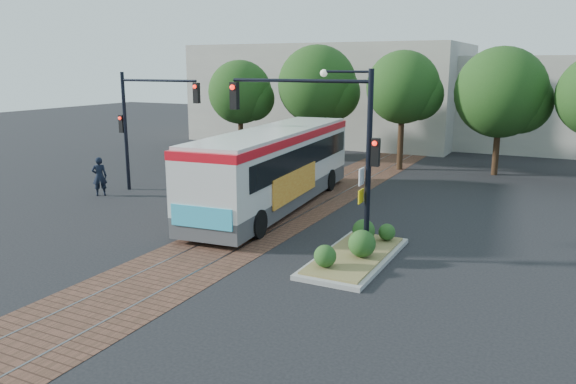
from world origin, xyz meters
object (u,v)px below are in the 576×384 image
at_px(city_bus, 275,164).
at_px(signal_pole_left, 142,116).
at_px(traffic_island, 357,250).
at_px(signal_pole_main, 333,133).
at_px(officer, 99,176).
at_px(parked_car, 282,156).

height_order(city_bus, signal_pole_left, signal_pole_left).
bearing_deg(traffic_island, signal_pole_main, 174.64).
bearing_deg(signal_pole_main, signal_pole_left, 158.55).
bearing_deg(officer, traffic_island, 123.73).
relative_size(city_bus, officer, 6.91).
bearing_deg(signal_pole_main, parked_car, 122.84).
xyz_separation_m(signal_pole_left, parked_car, (2.84, 9.74, -3.22)).
xyz_separation_m(signal_pole_main, officer, (-13.62, 3.07, -3.19)).
xyz_separation_m(traffic_island, officer, (-14.58, 3.16, 0.64)).
distance_m(traffic_island, signal_pole_left, 14.50).
relative_size(city_bus, signal_pole_left, 2.23).
bearing_deg(signal_pole_main, traffic_island, -5.36).
distance_m(traffic_island, parked_car, 17.93).
bearing_deg(signal_pole_main, officer, 167.31).
bearing_deg(city_bus, parked_car, 110.49).
height_order(traffic_island, signal_pole_left, signal_pole_left).
bearing_deg(city_bus, signal_pole_left, 176.97).
height_order(traffic_island, officer, officer).
bearing_deg(signal_pole_left, officer, -128.62).
xyz_separation_m(signal_pole_main, parked_car, (-9.39, 14.55, -3.52)).
bearing_deg(parked_car, traffic_island, -140.43).
bearing_deg(signal_pole_left, parked_car, 73.75).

